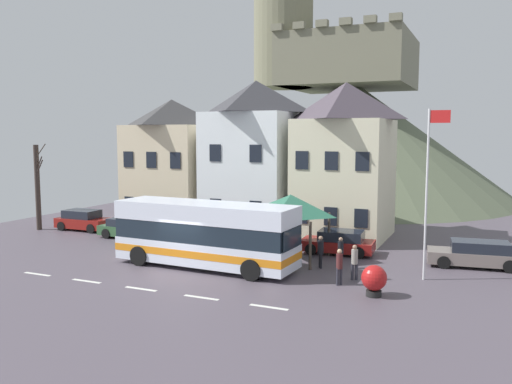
{
  "coord_description": "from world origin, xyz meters",
  "views": [
    {
      "loc": [
        13.6,
        -21.18,
        6.66
      ],
      "look_at": [
        2.15,
        4.63,
        3.57
      ],
      "focal_mm": 37.14,
      "sensor_mm": 36.0,
      "label": 1
    }
  ],
  "objects_px": {
    "pedestrian_03": "(355,260)",
    "parked_car_03": "(476,254)",
    "hilltop_castle": "(347,133)",
    "harbour_buoy": "(374,279)",
    "townhouse_00": "(173,163)",
    "parked_car_01": "(339,242)",
    "parked_car_00": "(84,220)",
    "pedestrian_02": "(339,264)",
    "transit_bus": "(205,235)",
    "pedestrian_01": "(341,253)",
    "bus_shelter": "(291,205)",
    "pedestrian_00": "(321,249)",
    "townhouse_02": "(345,161)",
    "townhouse_01": "(256,156)",
    "flagpole": "(429,183)",
    "bare_tree_00": "(38,187)",
    "public_bench": "(333,246)",
    "parked_car_02": "(133,229)"
  },
  "relations": [
    {
      "from": "pedestrian_03",
      "to": "parked_car_03",
      "type": "bearing_deg",
      "value": 43.75
    },
    {
      "from": "hilltop_castle",
      "to": "pedestrian_03",
      "type": "relative_size",
      "value": 20.62
    },
    {
      "from": "harbour_buoy",
      "to": "townhouse_00",
      "type": "bearing_deg",
      "value": 146.26
    },
    {
      "from": "parked_car_01",
      "to": "harbour_buoy",
      "type": "relative_size",
      "value": 3.15
    },
    {
      "from": "parked_car_00",
      "to": "pedestrian_02",
      "type": "relative_size",
      "value": 2.39
    },
    {
      "from": "hilltop_castle",
      "to": "transit_bus",
      "type": "height_order",
      "value": "hilltop_castle"
    },
    {
      "from": "hilltop_castle",
      "to": "pedestrian_01",
      "type": "relative_size",
      "value": 21.27
    },
    {
      "from": "bus_shelter",
      "to": "harbour_buoy",
      "type": "relative_size",
      "value": 2.76
    },
    {
      "from": "parked_car_01",
      "to": "pedestrian_00",
      "type": "xyz_separation_m",
      "value": [
        0.02,
        -3.53,
        0.31
      ]
    },
    {
      "from": "hilltop_castle",
      "to": "pedestrian_03",
      "type": "distance_m",
      "value": 32.72
    },
    {
      "from": "hilltop_castle",
      "to": "townhouse_00",
      "type": "bearing_deg",
      "value": -108.65
    },
    {
      "from": "townhouse_00",
      "to": "pedestrian_02",
      "type": "bearing_deg",
      "value": -34.14
    },
    {
      "from": "pedestrian_03",
      "to": "townhouse_02",
      "type": "bearing_deg",
      "value": 107.24
    },
    {
      "from": "parked_car_01",
      "to": "parked_car_03",
      "type": "relative_size",
      "value": 0.87
    },
    {
      "from": "hilltop_castle",
      "to": "transit_bus",
      "type": "bearing_deg",
      "value": -88.3
    },
    {
      "from": "townhouse_00",
      "to": "townhouse_02",
      "type": "bearing_deg",
      "value": 2.43
    },
    {
      "from": "hilltop_castle",
      "to": "parked_car_00",
      "type": "xyz_separation_m",
      "value": [
        -11.97,
        -26.13,
        -6.14
      ]
    },
    {
      "from": "townhouse_02",
      "to": "pedestrian_03",
      "type": "relative_size",
      "value": 6.07
    },
    {
      "from": "townhouse_01",
      "to": "parked_car_01",
      "type": "xyz_separation_m",
      "value": [
        7.26,
        -4.93,
        -4.5
      ]
    },
    {
      "from": "flagpole",
      "to": "harbour_buoy",
      "type": "height_order",
      "value": "flagpole"
    },
    {
      "from": "hilltop_castle",
      "to": "pedestrian_02",
      "type": "relative_size",
      "value": 20.66
    },
    {
      "from": "hilltop_castle",
      "to": "pedestrian_01",
      "type": "distance_m",
      "value": 30.8
    },
    {
      "from": "pedestrian_03",
      "to": "harbour_buoy",
      "type": "bearing_deg",
      "value": -58.0
    },
    {
      "from": "pedestrian_03",
      "to": "bare_tree_00",
      "type": "relative_size",
      "value": 0.27
    },
    {
      "from": "townhouse_00",
      "to": "flagpole",
      "type": "distance_m",
      "value": 20.31
    },
    {
      "from": "townhouse_02",
      "to": "harbour_buoy",
      "type": "height_order",
      "value": "townhouse_02"
    },
    {
      "from": "pedestrian_00",
      "to": "bare_tree_00",
      "type": "height_order",
      "value": "bare_tree_00"
    },
    {
      "from": "transit_bus",
      "to": "pedestrian_03",
      "type": "relative_size",
      "value": 5.83
    },
    {
      "from": "public_bench",
      "to": "townhouse_02",
      "type": "bearing_deg",
      "value": 97.6
    },
    {
      "from": "townhouse_02",
      "to": "hilltop_castle",
      "type": "relative_size",
      "value": 0.29
    },
    {
      "from": "parked_car_00",
      "to": "pedestrian_03",
      "type": "height_order",
      "value": "pedestrian_03"
    },
    {
      "from": "townhouse_02",
      "to": "parked_car_01",
      "type": "bearing_deg",
      "value": -78.68
    },
    {
      "from": "public_bench",
      "to": "bus_shelter",
      "type": "bearing_deg",
      "value": -128.79
    },
    {
      "from": "parked_car_02",
      "to": "pedestrian_03",
      "type": "height_order",
      "value": "pedestrian_03"
    },
    {
      "from": "parked_car_01",
      "to": "parked_car_02",
      "type": "relative_size",
      "value": 0.89
    },
    {
      "from": "hilltop_castle",
      "to": "townhouse_02",
      "type": "bearing_deg",
      "value": -75.99
    },
    {
      "from": "townhouse_01",
      "to": "pedestrian_00",
      "type": "distance_m",
      "value": 11.93
    },
    {
      "from": "townhouse_01",
      "to": "public_bench",
      "type": "height_order",
      "value": "townhouse_01"
    },
    {
      "from": "bus_shelter",
      "to": "pedestrian_00",
      "type": "relative_size",
      "value": 2.21
    },
    {
      "from": "hilltop_castle",
      "to": "pedestrian_02",
      "type": "distance_m",
      "value": 33.67
    },
    {
      "from": "townhouse_00",
      "to": "hilltop_castle",
      "type": "xyz_separation_m",
      "value": [
        7.36,
        21.82,
        2.25
      ]
    },
    {
      "from": "townhouse_00",
      "to": "bare_tree_00",
      "type": "distance_m",
      "value": 9.45
    },
    {
      "from": "parked_car_02",
      "to": "pedestrian_01",
      "type": "bearing_deg",
      "value": -5.49
    },
    {
      "from": "pedestrian_00",
      "to": "pedestrian_02",
      "type": "bearing_deg",
      "value": -57.3
    },
    {
      "from": "parked_car_00",
      "to": "pedestrian_00",
      "type": "relative_size",
      "value": 2.39
    },
    {
      "from": "parked_car_03",
      "to": "public_bench",
      "type": "height_order",
      "value": "parked_car_03"
    },
    {
      "from": "townhouse_00",
      "to": "bus_shelter",
      "type": "relative_size",
      "value": 2.54
    },
    {
      "from": "bus_shelter",
      "to": "flagpole",
      "type": "relative_size",
      "value": 0.46
    },
    {
      "from": "hilltop_castle",
      "to": "bus_shelter",
      "type": "xyz_separation_m",
      "value": [
        4.26,
        -28.48,
        -3.9
      ]
    },
    {
      "from": "hilltop_castle",
      "to": "pedestrian_01",
      "type": "height_order",
      "value": "hilltop_castle"
    }
  ]
}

